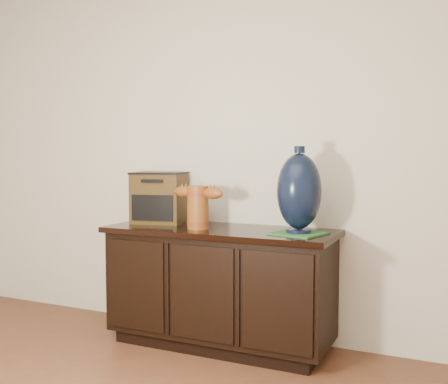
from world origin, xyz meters
The scene contains 6 objects.
sideboard centered at (0.00, 2.23, 0.39)m, with size 1.46×0.56×0.75m.
terracotta_vessel centered at (-0.11, 2.14, 0.91)m, with size 0.38×0.16×0.27m.
tv_radio centered at (-0.49, 2.30, 0.93)m, with size 0.39×0.34×0.34m.
green_mat centered at (0.52, 2.20, 0.76)m, with size 0.27×0.27×0.01m, color #2D642E.
lamp_base centered at (0.52, 2.20, 1.00)m, with size 0.32×0.32×0.50m.
spray_can centered at (-0.23, 2.38, 0.84)m, with size 0.06×0.06×0.17m.
Camera 1 is at (1.38, -0.74, 1.21)m, focal length 42.00 mm.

